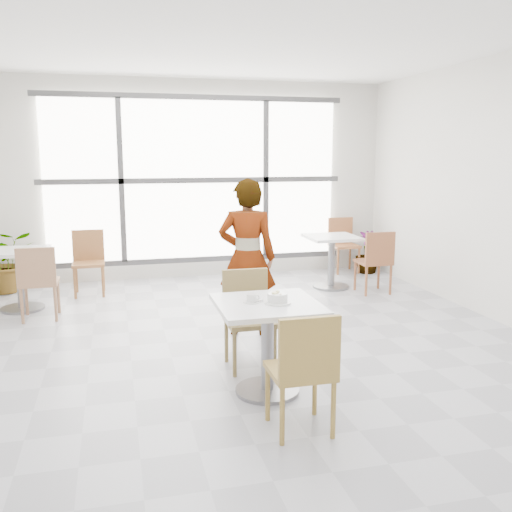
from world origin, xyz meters
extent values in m
plane|color=#9E9EA5|center=(0.00, 0.00, 0.00)|extent=(7.00, 7.00, 0.00)
plane|color=white|center=(0.00, 0.00, 3.00)|extent=(7.00, 7.00, 0.00)
plane|color=silver|center=(0.00, 3.50, 1.50)|extent=(6.00, 0.00, 6.00)
plane|color=silver|center=(0.00, -3.50, 1.50)|extent=(6.00, 0.00, 6.00)
cube|color=white|center=(0.00, 3.44, 1.50)|extent=(4.40, 0.04, 2.40)
cube|color=#3F3F42|center=(0.00, 3.41, 1.50)|extent=(4.60, 0.05, 0.08)
cube|color=#3F3F42|center=(-1.10, 3.41, 1.50)|extent=(0.08, 0.05, 2.40)
cube|color=#3F3F42|center=(1.10, 3.41, 1.50)|extent=(0.08, 0.05, 2.40)
cube|color=#3F3F42|center=(0.00, 3.41, 0.28)|extent=(4.60, 0.05, 0.08)
cube|color=#3F3F42|center=(0.00, 3.41, 2.72)|extent=(4.60, 0.05, 0.08)
cube|color=silver|center=(-0.08, -0.97, 0.73)|extent=(0.80, 0.80, 0.04)
cylinder|color=slate|center=(-0.08, -0.97, 0.35)|extent=(0.10, 0.10, 0.71)
cylinder|color=slate|center=(-0.08, -0.97, 0.01)|extent=(0.52, 0.52, 0.03)
cube|color=olive|center=(-0.02, -1.62, 0.43)|extent=(0.42, 0.42, 0.04)
cube|color=olive|center=(-0.02, -1.81, 0.66)|extent=(0.42, 0.04, 0.42)
cylinder|color=olive|center=(0.16, -1.44, 0.21)|extent=(0.04, 0.04, 0.41)
cylinder|color=olive|center=(0.16, -1.80, 0.21)|extent=(0.04, 0.04, 0.41)
cylinder|color=olive|center=(-0.20, -1.44, 0.21)|extent=(0.04, 0.04, 0.41)
cylinder|color=olive|center=(-0.20, -1.80, 0.21)|extent=(0.04, 0.04, 0.41)
cube|color=olive|center=(-0.09, -0.42, 0.43)|extent=(0.42, 0.42, 0.04)
cube|color=olive|center=(-0.09, -0.23, 0.66)|extent=(0.42, 0.04, 0.42)
cylinder|color=olive|center=(-0.27, -0.60, 0.21)|extent=(0.04, 0.04, 0.41)
cylinder|color=olive|center=(-0.27, -0.24, 0.21)|extent=(0.04, 0.04, 0.41)
cylinder|color=olive|center=(0.09, -0.60, 0.21)|extent=(0.04, 0.04, 0.41)
cylinder|color=olive|center=(0.09, -0.24, 0.21)|extent=(0.04, 0.04, 0.41)
cylinder|color=silver|center=(-0.01, -1.01, 0.76)|extent=(0.21, 0.21, 0.01)
cylinder|color=silver|center=(-0.01, -1.01, 0.80)|extent=(0.16, 0.16, 0.07)
torus|color=silver|center=(-0.01, -1.01, 0.83)|extent=(0.16, 0.16, 0.01)
cylinder|color=#C5B287|center=(-0.01, -1.01, 0.80)|extent=(0.14, 0.14, 0.05)
cylinder|color=beige|center=(-0.03, -0.97, 0.83)|extent=(0.03, 0.03, 0.01)
cylinder|color=beige|center=(-0.01, -1.01, 0.83)|extent=(0.03, 0.03, 0.02)
cylinder|color=beige|center=(0.01, -0.97, 0.83)|extent=(0.03, 0.03, 0.02)
cylinder|color=beige|center=(-0.03, -1.01, 0.83)|extent=(0.03, 0.03, 0.02)
cylinder|color=beige|center=(0.01, -0.97, 0.84)|extent=(0.03, 0.03, 0.02)
cylinder|color=beige|center=(-0.01, -1.03, 0.83)|extent=(0.03, 0.03, 0.02)
cylinder|color=#F6EA9E|center=(-0.03, -1.03, 0.83)|extent=(0.03, 0.03, 0.02)
cylinder|color=#F7E99F|center=(-0.03, -1.02, 0.83)|extent=(0.03, 0.03, 0.02)
cylinder|color=#F7E39F|center=(0.00, -1.04, 0.83)|extent=(0.03, 0.03, 0.02)
cylinder|color=beige|center=(-0.04, -1.02, 0.84)|extent=(0.03, 0.03, 0.02)
cylinder|color=beige|center=(-0.02, -0.99, 0.83)|extent=(0.03, 0.03, 0.02)
cylinder|color=#EEE999|center=(-0.01, -1.00, 0.83)|extent=(0.03, 0.03, 0.02)
cylinder|color=beige|center=(0.00, -1.01, 0.83)|extent=(0.03, 0.03, 0.02)
cylinder|color=silver|center=(-0.20, -0.93, 0.75)|extent=(0.13, 0.13, 0.01)
cylinder|color=silver|center=(-0.20, -0.93, 0.79)|extent=(0.08, 0.08, 0.06)
torus|color=silver|center=(-0.15, -0.93, 0.79)|extent=(0.05, 0.01, 0.05)
cylinder|color=black|center=(-0.20, -0.93, 0.81)|extent=(0.07, 0.07, 0.00)
cube|color=#AEAFB3|center=(-0.15, -0.95, 0.76)|extent=(0.09, 0.05, 0.00)
sphere|color=#AEAFB3|center=(-0.11, -0.94, 0.76)|extent=(0.02, 0.02, 0.02)
imported|color=black|center=(0.12, 0.53, 0.83)|extent=(0.69, 0.55, 1.66)
cube|color=silver|center=(-2.37, 2.12, 0.73)|extent=(0.70, 0.70, 0.04)
cylinder|color=slate|center=(-2.37, 2.12, 0.35)|extent=(0.10, 0.10, 0.71)
cylinder|color=slate|center=(-2.37, 2.12, 0.01)|extent=(0.52, 0.52, 0.03)
cube|color=white|center=(1.76, 2.25, 0.73)|extent=(0.70, 0.70, 0.04)
cylinder|color=slate|center=(1.76, 2.25, 0.35)|extent=(0.10, 0.10, 0.71)
cylinder|color=slate|center=(1.76, 2.25, 0.01)|extent=(0.52, 0.52, 0.03)
cube|color=#996B4C|center=(-2.10, 1.67, 0.43)|extent=(0.42, 0.42, 0.04)
cube|color=#996B4C|center=(-2.10, 1.48, 0.66)|extent=(0.42, 0.04, 0.42)
cylinder|color=#996B4C|center=(-1.92, 1.85, 0.21)|extent=(0.04, 0.04, 0.41)
cylinder|color=#996B4C|center=(-1.92, 1.49, 0.21)|extent=(0.04, 0.04, 0.41)
cylinder|color=#996B4C|center=(-2.28, 1.85, 0.21)|extent=(0.04, 0.04, 0.41)
cylinder|color=#996B4C|center=(-2.28, 1.49, 0.21)|extent=(0.04, 0.04, 0.41)
cube|color=#925C33|center=(-1.59, 2.67, 0.43)|extent=(0.42, 0.42, 0.04)
cube|color=#925C33|center=(-1.59, 2.86, 0.66)|extent=(0.42, 0.04, 0.42)
cylinder|color=#925C33|center=(-1.77, 2.49, 0.21)|extent=(0.04, 0.04, 0.41)
cylinder|color=#925C33|center=(-1.77, 2.85, 0.21)|extent=(0.04, 0.04, 0.41)
cylinder|color=#925C33|center=(-1.41, 2.49, 0.21)|extent=(0.04, 0.04, 0.41)
cylinder|color=#925C33|center=(-1.41, 2.85, 0.21)|extent=(0.04, 0.04, 0.41)
cube|color=brown|center=(2.21, 1.84, 0.43)|extent=(0.42, 0.42, 0.04)
cube|color=brown|center=(2.21, 1.65, 0.66)|extent=(0.42, 0.04, 0.42)
cylinder|color=brown|center=(2.39, 2.02, 0.21)|extent=(0.04, 0.04, 0.41)
cylinder|color=brown|center=(2.39, 1.66, 0.21)|extent=(0.04, 0.04, 0.41)
cylinder|color=brown|center=(2.03, 2.02, 0.21)|extent=(0.04, 0.04, 0.41)
cylinder|color=brown|center=(2.03, 1.66, 0.21)|extent=(0.04, 0.04, 0.41)
cube|color=#A36139|center=(2.37, 3.20, 0.43)|extent=(0.42, 0.42, 0.04)
cube|color=#A36139|center=(2.37, 3.39, 0.66)|extent=(0.42, 0.04, 0.42)
cylinder|color=#A36139|center=(2.19, 3.02, 0.21)|extent=(0.04, 0.04, 0.41)
cylinder|color=#A36139|center=(2.19, 3.38, 0.21)|extent=(0.04, 0.04, 0.41)
cylinder|color=#A36139|center=(2.55, 3.02, 0.21)|extent=(0.04, 0.04, 0.41)
cylinder|color=#A36139|center=(2.55, 3.38, 0.21)|extent=(0.04, 0.04, 0.41)
imported|color=#3B7D36|center=(-2.70, 3.13, 0.43)|extent=(0.90, 0.83, 0.86)
imported|color=#3F7F39|center=(2.70, 3.05, 0.34)|extent=(0.49, 0.49, 0.67)
camera|label=1|loc=(-1.21, -5.07, 1.91)|focal=39.20mm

